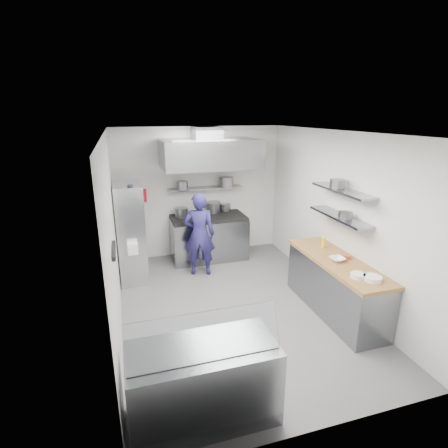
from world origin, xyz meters
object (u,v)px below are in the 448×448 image
object	(u,v)px
gas_range	(209,239)
chef	(199,234)
wire_rack	(131,232)
display_case	(203,383)

from	to	relation	value
gas_range	chef	world-z (taller)	chef
gas_range	wire_rack	world-z (taller)	wire_rack
chef	wire_rack	xyz separation A→B (m)	(-1.27, 0.20, 0.10)
gas_range	chef	bearing A→B (deg)	-116.86
gas_range	display_case	xyz separation A→B (m)	(-1.10, -4.10, -0.03)
chef	display_case	distance (m)	3.49
chef	display_case	size ratio (longest dim) A/B	1.10
chef	display_case	bearing A→B (deg)	92.54
display_case	chef	bearing A→B (deg)	77.69
chef	display_case	world-z (taller)	chef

